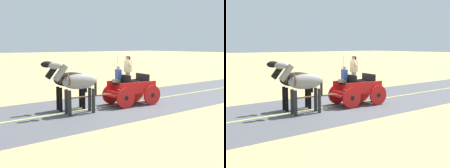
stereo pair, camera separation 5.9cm
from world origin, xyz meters
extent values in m
plane|color=tan|center=(0.00, 0.00, 0.00)|extent=(200.00, 200.00, 0.00)
cube|color=#4C4C51|center=(0.00, 0.00, 0.00)|extent=(5.90, 160.00, 0.01)
cube|color=#DBCC4C|center=(0.00, 0.00, 0.01)|extent=(0.12, 160.00, 0.00)
cube|color=red|center=(-0.32, -0.38, 0.66)|extent=(1.42, 2.31, 0.12)
cube|color=red|center=(-0.89, -0.32, 0.94)|extent=(0.28, 2.08, 0.44)
cube|color=red|center=(0.24, -0.44, 0.94)|extent=(0.28, 2.08, 0.44)
cube|color=red|center=(-0.20, 0.83, 0.56)|extent=(1.10, 0.35, 0.08)
cube|color=red|center=(-0.45, -1.58, 0.48)|extent=(0.74, 0.27, 0.06)
cube|color=black|center=(-0.26, 0.22, 1.04)|extent=(1.05, 0.47, 0.14)
cube|color=black|center=(-0.28, 0.04, 1.26)|extent=(1.02, 0.19, 0.44)
cube|color=black|center=(-0.38, -0.88, 1.04)|extent=(1.05, 0.47, 0.14)
cube|color=black|center=(-0.39, -1.05, 1.26)|extent=(1.02, 0.19, 0.44)
cylinder|color=red|center=(-0.89, 0.45, 0.48)|extent=(0.20, 0.97, 0.96)
cylinder|color=black|center=(-0.89, 0.45, 0.48)|extent=(0.14, 0.22, 0.21)
cylinder|color=red|center=(0.40, 0.31, 0.48)|extent=(0.20, 0.97, 0.96)
cylinder|color=black|center=(0.40, 0.31, 0.48)|extent=(0.14, 0.22, 0.21)
cylinder|color=red|center=(-1.05, -1.08, 0.48)|extent=(0.20, 0.97, 0.96)
cylinder|color=black|center=(-1.05, -1.08, 0.48)|extent=(0.14, 0.22, 0.21)
cylinder|color=red|center=(0.24, -1.22, 0.48)|extent=(0.20, 0.97, 0.96)
cylinder|color=black|center=(0.24, -1.22, 0.48)|extent=(0.14, 0.22, 0.21)
cylinder|color=brown|center=(-0.09, 1.80, 0.61)|extent=(0.28, 2.00, 0.07)
cylinder|color=black|center=(0.04, 0.19, 1.74)|extent=(0.02, 0.02, 1.30)
cylinder|color=#998466|center=(-0.44, -0.04, 1.17)|extent=(0.22, 0.22, 0.90)
cube|color=tan|center=(-0.44, -0.04, 1.90)|extent=(0.36, 0.25, 0.56)
sphere|color=#9E7051|center=(-0.44, -0.04, 2.30)|extent=(0.22, 0.22, 0.22)
cylinder|color=beige|center=(-0.44, -0.04, 2.40)|extent=(0.36, 0.36, 0.01)
cylinder|color=beige|center=(-0.44, -0.04, 2.45)|extent=(0.20, 0.20, 0.10)
cylinder|color=tan|center=(-0.61, 0.02, 2.08)|extent=(0.27, 0.11, 0.32)
cube|color=black|center=(-0.67, 0.05, 2.28)|extent=(0.03, 0.07, 0.14)
cube|color=#998466|center=(0.00, 0.31, 1.18)|extent=(0.31, 0.35, 0.14)
cube|color=#2D4C99|center=(-0.01, 0.19, 1.49)|extent=(0.32, 0.23, 0.48)
sphere|color=tan|center=(-0.01, 0.19, 1.84)|extent=(0.20, 0.20, 0.20)
ellipsoid|color=gray|center=(-0.48, 2.65, 1.37)|extent=(0.75, 1.62, 0.64)
cylinder|color=#272726|center=(-0.59, 3.21, 0.53)|extent=(0.15, 0.15, 1.05)
cylinder|color=#272726|center=(-0.23, 3.17, 0.53)|extent=(0.15, 0.15, 1.05)
cylinder|color=#272726|center=(-0.73, 2.13, 0.53)|extent=(0.15, 0.15, 1.05)
cylinder|color=#272726|center=(-0.36, 2.08, 0.53)|extent=(0.15, 0.15, 1.05)
cylinder|color=gray|center=(-0.37, 3.49, 1.77)|extent=(0.34, 0.68, 0.73)
ellipsoid|color=gray|center=(-0.34, 3.70, 2.07)|extent=(0.29, 0.56, 0.28)
cube|color=#272726|center=(-0.37, 3.47, 1.81)|extent=(0.12, 0.51, 0.56)
cylinder|color=#272726|center=(-0.57, 1.91, 1.07)|extent=(0.11, 0.11, 0.70)
torus|color=brown|center=(-0.41, 3.19, 1.45)|extent=(0.55, 0.14, 0.55)
ellipsoid|color=black|center=(0.46, 2.55, 1.37)|extent=(0.78, 1.63, 0.64)
cylinder|color=black|center=(0.36, 3.12, 0.53)|extent=(0.15, 0.15, 1.05)
cylinder|color=black|center=(0.72, 3.06, 0.53)|extent=(0.15, 0.15, 1.05)
cylinder|color=black|center=(0.20, 2.04, 0.53)|extent=(0.15, 0.15, 1.05)
cylinder|color=black|center=(0.56, 1.98, 0.53)|extent=(0.15, 0.15, 1.05)
cylinder|color=black|center=(0.58, 3.38, 1.77)|extent=(0.35, 0.68, 0.73)
ellipsoid|color=black|center=(0.62, 3.60, 2.07)|extent=(0.30, 0.57, 0.28)
cube|color=black|center=(0.58, 3.36, 1.81)|extent=(0.13, 0.51, 0.56)
cylinder|color=black|center=(0.35, 1.82, 1.07)|extent=(0.11, 0.11, 0.70)
torus|color=brown|center=(0.54, 3.09, 1.45)|extent=(0.55, 0.15, 0.55)
camera|label=1|loc=(-10.99, 9.08, 2.89)|focal=47.23mm
camera|label=2|loc=(-11.02, 9.04, 2.89)|focal=47.23mm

